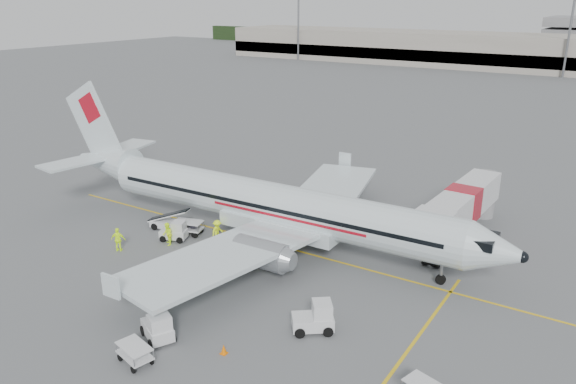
% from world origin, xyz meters
% --- Properties ---
extents(ground, '(360.00, 360.00, 0.00)m').
position_xyz_m(ground, '(0.00, 0.00, 0.00)').
color(ground, '#56595B').
extents(stripe_lead, '(44.00, 0.20, 0.01)m').
position_xyz_m(stripe_lead, '(0.00, 0.00, 0.01)').
color(stripe_lead, yellow).
rests_on(stripe_lead, ground).
extents(stripe_cross, '(0.20, 20.00, 0.01)m').
position_xyz_m(stripe_cross, '(14.00, -8.00, 0.01)').
color(stripe_cross, yellow).
rests_on(stripe_cross, ground).
extents(terminal_west, '(110.00, 22.00, 9.00)m').
position_xyz_m(terminal_west, '(-40.00, 130.00, 4.50)').
color(terminal_west, gray).
rests_on(terminal_west, ground).
extents(treeline, '(300.00, 3.00, 6.00)m').
position_xyz_m(treeline, '(0.00, 175.00, 3.00)').
color(treeline, black).
rests_on(treeline, ground).
extents(mast_west, '(3.20, 1.20, 22.00)m').
position_xyz_m(mast_west, '(-70.00, 118.00, 11.00)').
color(mast_west, slate).
rests_on(mast_west, ground).
extents(mast_center, '(3.20, 1.20, 22.00)m').
position_xyz_m(mast_center, '(5.00, 118.00, 11.00)').
color(mast_center, slate).
rests_on(mast_center, ground).
extents(aircraft, '(40.68, 32.26, 11.01)m').
position_xyz_m(aircraft, '(-0.41, 0.37, 5.50)').
color(aircraft, silver).
rests_on(aircraft, ground).
extents(jet_bridge, '(3.86, 16.47, 4.29)m').
position_xyz_m(jet_bridge, '(11.93, 8.89, 2.15)').
color(jet_bridge, silver).
rests_on(jet_bridge, ground).
extents(belt_loader, '(4.72, 2.64, 2.41)m').
position_xyz_m(belt_loader, '(-9.07, -2.00, 1.21)').
color(belt_loader, silver).
rests_on(belt_loader, ground).
extents(tug_fore, '(2.73, 2.53, 1.84)m').
position_xyz_m(tug_fore, '(8.57, -8.81, 0.92)').
color(tug_fore, silver).
rests_on(tug_fore, ground).
extents(tug_mid, '(2.60, 2.19, 1.75)m').
position_xyz_m(tug_mid, '(1.54, -14.23, 0.87)').
color(tug_mid, silver).
rests_on(tug_mid, ground).
extents(tug_aft, '(2.36, 1.88, 1.60)m').
position_xyz_m(tug_aft, '(-7.33, -3.53, 0.80)').
color(tug_aft, silver).
rests_on(tug_aft, ground).
extents(cart_loaded_a, '(2.47, 1.85, 1.15)m').
position_xyz_m(cart_loaded_a, '(-7.00, -2.06, 0.57)').
color(cart_loaded_a, silver).
rests_on(cart_loaded_a, ground).
extents(cart_loaded_b, '(2.43, 1.84, 1.12)m').
position_xyz_m(cart_loaded_b, '(-7.21, -2.00, 0.56)').
color(cart_loaded_b, silver).
rests_on(cart_loaded_b, ground).
extents(cart_empty_a, '(2.28, 1.67, 1.07)m').
position_xyz_m(cart_empty_a, '(2.14, -16.50, 0.53)').
color(cart_empty_a, silver).
rests_on(cart_empty_a, ground).
extents(cone_port, '(0.38, 0.38, 0.62)m').
position_xyz_m(cone_port, '(6.15, 8.57, 0.31)').
color(cone_port, '#FC6E01').
rests_on(cone_port, ground).
extents(cone_stbd, '(0.36, 0.36, 0.58)m').
position_xyz_m(cone_stbd, '(5.61, -13.35, 0.29)').
color(cone_stbd, '#FC6E01').
rests_on(cone_stbd, ground).
extents(crew_a, '(0.76, 0.55, 1.91)m').
position_xyz_m(crew_a, '(-2.46, -6.96, 0.96)').
color(crew_a, '#D9FF15').
rests_on(crew_a, ground).
extents(crew_b, '(1.12, 1.11, 1.83)m').
position_xyz_m(crew_b, '(-7.05, -4.51, 0.92)').
color(crew_b, '#D9FF15').
rests_on(crew_b, ground).
extents(crew_c, '(0.72, 1.22, 1.86)m').
position_xyz_m(crew_c, '(-4.07, -2.00, 0.93)').
color(crew_c, '#D9FF15').
rests_on(crew_c, ground).
extents(crew_d, '(1.18, 0.94, 1.87)m').
position_xyz_m(crew_d, '(-9.43, -7.33, 0.94)').
color(crew_d, '#D9FF15').
rests_on(crew_d, ground).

